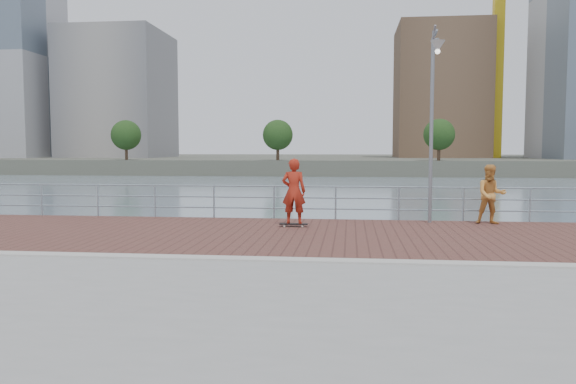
# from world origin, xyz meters

# --- Properties ---
(water) EXTENTS (400.00, 400.00, 0.00)m
(water) POSITION_xyz_m (0.00, 0.00, -2.00)
(water) COLOR slate
(water) RESTS_ON ground
(brick_lane) EXTENTS (40.00, 6.80, 0.02)m
(brick_lane) POSITION_xyz_m (0.00, 3.60, 0.01)
(brick_lane) COLOR brown
(brick_lane) RESTS_ON seawall
(curb) EXTENTS (40.00, 0.40, 0.06)m
(curb) POSITION_xyz_m (0.00, 0.00, 0.03)
(curb) COLOR #B7B5AD
(curb) RESTS_ON seawall
(far_shore) EXTENTS (320.00, 95.00, 2.50)m
(far_shore) POSITION_xyz_m (0.00, 122.50, -0.75)
(far_shore) COLOR #4C5142
(far_shore) RESTS_ON ground
(guardrail) EXTENTS (39.06, 0.06, 1.13)m
(guardrail) POSITION_xyz_m (0.00, 7.00, 0.69)
(guardrail) COLOR #8C9EA8
(guardrail) RESTS_ON brick_lane
(street_lamp) EXTENTS (0.42, 1.23, 5.79)m
(street_lamp) POSITION_xyz_m (4.00, 6.08, 4.11)
(street_lamp) COLOR gray
(street_lamp) RESTS_ON brick_lane
(skateboard) EXTENTS (0.85, 0.24, 0.10)m
(skateboard) POSITION_xyz_m (-0.17, 5.08, 0.10)
(skateboard) COLOR black
(skateboard) RESTS_ON brick_lane
(skateboarder) EXTENTS (0.73, 0.49, 1.96)m
(skateboarder) POSITION_xyz_m (-0.17, 5.08, 1.08)
(skateboarder) COLOR #AA2616
(skateboarder) RESTS_ON skateboard
(bystander) EXTENTS (0.93, 0.74, 1.84)m
(bystander) POSITION_xyz_m (5.82, 6.33, 0.94)
(bystander) COLOR #D38D3E
(bystander) RESTS_ON brick_lane
(skyline) EXTENTS (233.00, 41.00, 63.95)m
(skyline) POSITION_xyz_m (32.99, 104.35, 25.14)
(skyline) COLOR #ADA38E
(skyline) RESTS_ON far_shore
(shoreline_trees) EXTENTS (109.66, 4.87, 6.50)m
(shoreline_trees) POSITION_xyz_m (-6.62, 77.00, 4.46)
(shoreline_trees) COLOR #473323
(shoreline_trees) RESTS_ON far_shore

